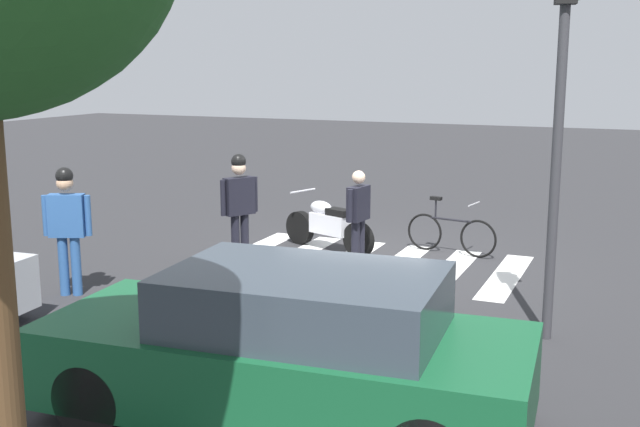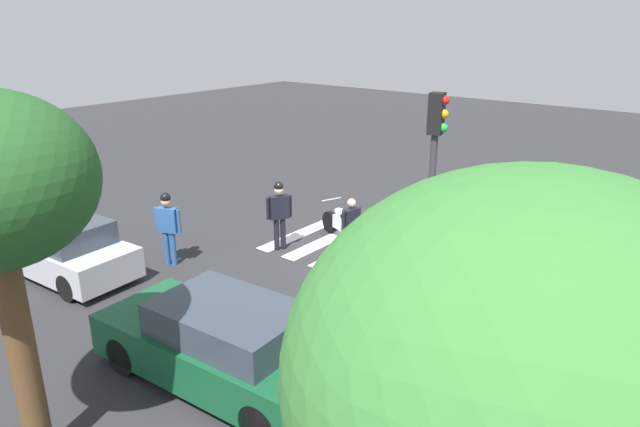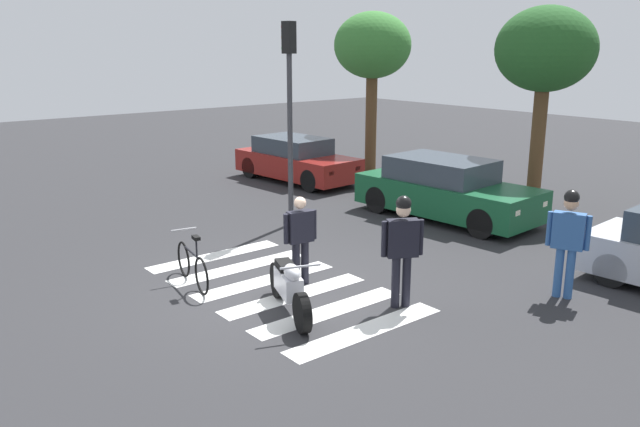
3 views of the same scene
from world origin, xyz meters
The scene contains 9 objects.
ground_plane centered at (0.00, 0.00, 0.00)m, with size 60.00×60.00×0.00m, color #2B2B2D.
police_motorcycle centered at (1.00, -0.51, 0.45)m, with size 1.98×0.96×1.02m.
leaning_bicycle centered at (-1.07, -1.12, 0.37)m, with size 1.67×0.47×0.99m.
officer_on_foot centered at (0.10, 0.40, 0.91)m, with size 0.26×0.65×1.61m.
officer_by_motorcycle centered at (1.93, 1.06, 1.09)m, with size 0.42×0.62×1.87m.
pedestrian_bystander centered at (3.38, 3.49, 1.10)m, with size 0.65×0.38×1.87m.
crosswalk_stripes centered at (0.00, 0.00, 0.00)m, with size 4.95×2.86×0.01m.
car_green_compact centered at (-1.28, 5.92, 0.71)m, with size 4.64×2.16×1.48m.
traffic_light_pole centered at (-3.21, 2.62, 3.10)m, with size 0.35×0.28×4.66m.
Camera 1 is at (-4.23, 12.02, 3.32)m, focal length 43.59 mm.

